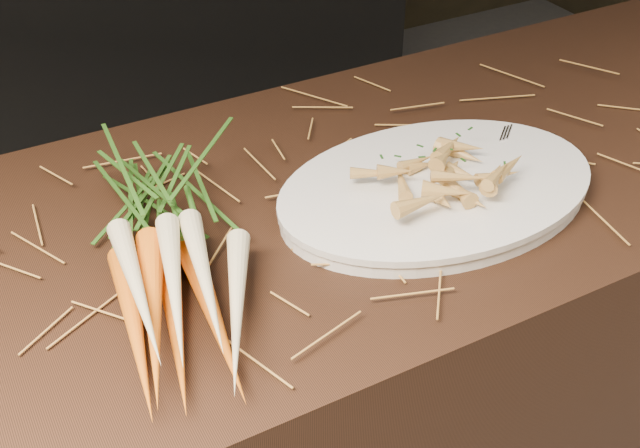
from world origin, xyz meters
The scene contains 7 objects.
main_counter centered at (0.00, 0.30, 0.45)m, with size 2.40×0.70×0.90m, color black.
back_counter centered at (0.30, 2.18, 0.42)m, with size 1.82×0.62×0.84m.
straw_bedding centered at (0.00, 0.30, 0.91)m, with size 1.40×0.60×0.02m, color #AD7934, non-canonical shape.
root_veg_bunch centered at (-0.28, 0.27, 0.95)m, with size 0.27×0.55×0.10m.
serving_platter centered at (0.12, 0.21, 0.91)m, with size 0.49×0.32×0.03m, color white, non-canonical shape.
roasted_veg_heap centered at (0.12, 0.21, 0.95)m, with size 0.24×0.17×0.05m, color #B37536, non-canonical shape.
serving_fork centered at (0.29, 0.18, 0.93)m, with size 0.02×0.18×0.00m, color silver.
Camera 1 is at (-0.50, -0.56, 1.58)m, focal length 45.00 mm.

